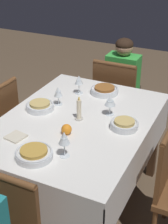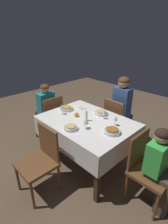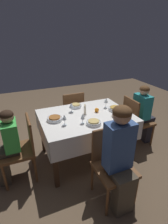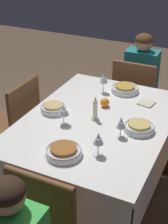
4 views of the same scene
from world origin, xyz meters
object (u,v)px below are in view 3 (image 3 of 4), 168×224
(person_child_green, at_px, (7,145))
(napkin_red_folded, at_px, (116,117))
(chair_east, at_px, (22,146))
(bowl_north, at_px, (94,122))
(person_adult_denim, at_px, (120,155))
(wine_glass_south, at_px, (71,106))
(dining_table, at_px, (86,121))
(orange_fruit, at_px, (97,110))
(wine_glass_north, at_px, (83,117))
(bowl_west, at_px, (115,109))
(wine_glass_west, at_px, (106,101))
(wine_glass_east, at_px, (64,118))
(candle_centerpiece, at_px, (85,111))
(chair_west, at_px, (135,119))
(chair_north, at_px, (112,161))
(bowl_east, at_px, (55,119))
(chair_south, at_px, (72,111))
(bowl_south, at_px, (76,106))
(person_child_teal, at_px, (144,112))

(person_child_green, height_order, napkin_red_folded, person_child_green)
(chair_east, height_order, bowl_north, chair_east)
(person_adult_denim, height_order, wine_glass_south, person_adult_denim)
(wine_glass_south, bearing_deg, dining_table, 131.51)
(dining_table, distance_m, orange_fruit, 0.24)
(person_child_green, distance_m, wine_glass_north, 1.04)
(bowl_west, relative_size, wine_glass_west, 1.32)
(dining_table, bearing_deg, wine_glass_east, 23.96)
(wine_glass_south, relative_size, candle_centerpiece, 0.85)
(chair_west, distance_m, napkin_red_folded, 0.69)
(chair_north, distance_m, wine_glass_south, 1.03)
(person_adult_denim, bearing_deg, bowl_east, 116.48)
(bowl_east, bearing_deg, wine_glass_south, -151.47)
(chair_south, distance_m, wine_glass_north, 1.07)
(wine_glass_east, xyz_separation_m, orange_fruit, (-0.57, -0.20, -0.07))
(dining_table, xyz_separation_m, wine_glass_north, (0.14, 0.22, 0.20))
(chair_north, relative_size, wine_glass_north, 6.15)
(bowl_south, bearing_deg, bowl_north, 91.55)
(bowl_north, relative_size, wine_glass_east, 1.34)
(wine_glass_east, bearing_deg, candle_centerpiece, -153.64)
(person_child_teal, xyz_separation_m, bowl_south, (1.15, -0.32, 0.19))
(bowl_south, bearing_deg, orange_fruit, 126.82)
(dining_table, distance_m, bowl_east, 0.48)
(dining_table, relative_size, person_child_green, 1.28)
(bowl_north, xyz_separation_m, wine_glass_south, (0.14, -0.48, 0.08))
(chair_west, xyz_separation_m, bowl_east, (1.42, -0.00, 0.29))
(person_child_green, bearing_deg, bowl_north, 76.79)
(person_adult_denim, relative_size, bowl_north, 6.22)
(orange_fruit, bearing_deg, wine_glass_west, -154.58)
(person_child_teal, bearing_deg, bowl_east, 89.92)
(wine_glass_south, bearing_deg, bowl_west, 162.98)
(chair_north, bearing_deg, chair_east, 142.57)
(chair_east, bearing_deg, person_child_green, -90.00)
(chair_east, distance_m, chair_south, 1.28)
(person_child_green, xyz_separation_m, bowl_east, (-0.65, -0.06, 0.22))
(dining_table, xyz_separation_m, wine_glass_south, (0.16, -0.18, 0.20))
(dining_table, relative_size, bowl_west, 6.15)
(chair_south, distance_m, bowl_west, 0.96)
(chair_south, bearing_deg, chair_east, 39.36)
(dining_table, height_order, person_child_green, person_child_green)
(bowl_west, bearing_deg, person_child_green, 0.82)
(chair_east, xyz_separation_m, person_adult_denim, (-0.95, 0.88, 0.21))
(chair_west, distance_m, wine_glass_south, 1.18)
(bowl_east, xyz_separation_m, candle_centerpiece, (-0.46, -0.00, 0.04))
(person_adult_denim, relative_size, person_child_teal, 1.15)
(person_adult_denim, relative_size, bowl_south, 6.75)
(bowl_north, bearing_deg, person_child_green, -13.21)
(chair_south, relative_size, bowl_west, 4.10)
(person_child_teal, relative_size, bowl_south, 5.86)
(person_child_green, height_order, wine_glass_north, person_child_green)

